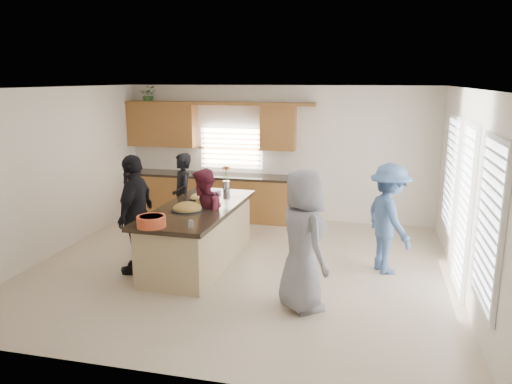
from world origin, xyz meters
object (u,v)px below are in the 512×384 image
(salad_bowl, at_px, (151,221))
(island, at_px, (198,236))
(woman_left_front, at_px, (136,214))
(woman_right_back, at_px, (389,219))
(woman_left_mid, at_px, (203,218))
(woman_left_back, at_px, (183,197))
(woman_right_front, at_px, (303,241))

(salad_bowl, bearing_deg, island, 79.06)
(woman_left_front, bearing_deg, woman_right_back, 100.01)
(woman_right_back, bearing_deg, woman_left_mid, 71.07)
(woman_left_front, height_order, woman_right_back, woman_left_front)
(island, distance_m, woman_left_back, 1.31)
(island, bearing_deg, woman_left_back, 124.19)
(salad_bowl, relative_size, woman_right_front, 0.22)
(island, relative_size, woman_left_back, 1.68)
(island, height_order, woman_right_back, woman_right_back)
(woman_left_back, xyz_separation_m, woman_right_front, (2.54, -2.29, 0.11))
(woman_left_front, relative_size, woman_right_front, 1.00)
(woman_right_back, bearing_deg, woman_left_front, 76.25)
(salad_bowl, xyz_separation_m, woman_right_back, (3.19, 1.54, -0.19))
(woman_left_back, relative_size, woman_right_back, 0.96)
(woman_right_back, relative_size, woman_right_front, 0.92)
(salad_bowl, height_order, woman_left_front, woman_left_front)
(woman_right_front, bearing_deg, woman_left_mid, 20.92)
(woman_right_back, bearing_deg, woman_left_back, 51.78)
(island, height_order, salad_bowl, salad_bowl)
(salad_bowl, height_order, woman_right_front, woman_right_front)
(woman_left_front, distance_m, woman_right_front, 2.75)
(woman_left_mid, xyz_separation_m, woman_left_front, (-0.92, -0.48, 0.14))
(island, bearing_deg, woman_left_mid, -26.27)
(woman_left_back, bearing_deg, island, 0.68)
(salad_bowl, relative_size, woman_left_front, 0.22)
(woman_left_back, distance_m, woman_right_back, 3.70)
(salad_bowl, xyz_separation_m, woman_left_back, (-0.45, 2.26, -0.22))
(woman_left_front, distance_m, woman_right_back, 3.86)
(salad_bowl, distance_m, woman_right_back, 3.55)
(woman_right_back, bearing_deg, salad_bowl, 88.74)
(island, bearing_deg, salad_bowl, -99.31)
(island, distance_m, woman_right_back, 3.00)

